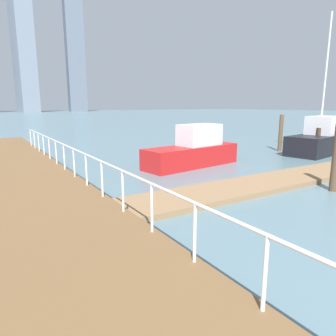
{
  "coord_description": "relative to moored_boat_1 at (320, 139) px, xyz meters",
  "views": [
    {
      "loc": [
        -6.08,
        2.08,
        3.05
      ],
      "look_at": [
        -1.02,
        10.2,
        1.06
      ],
      "focal_mm": 32.68,
      "sensor_mm": 36.0,
      "label": 1
    }
  ],
  "objects": [
    {
      "name": "moored_boat_2",
      "position": [
        -9.15,
        1.03,
        -0.15
      ],
      "size": [
        5.48,
        2.34,
        2.08
      ],
      "color": "red",
      "rests_on": "ground_plane"
    },
    {
      "name": "dock_piling_1",
      "position": [
        -1.28,
        2.01,
        0.28
      ],
      "size": [
        0.26,
        0.26,
        2.4
      ],
      "primitive_type": "cylinder",
      "color": "brown",
      "rests_on": "ground_plane"
    },
    {
      "name": "moored_boat_1",
      "position": [
        0.0,
        0.0,
        0.0
      ],
      "size": [
        5.42,
        2.82,
        8.34
      ],
      "color": "black",
      "rests_on": "ground_plane"
    },
    {
      "name": "dock_piling_2",
      "position": [
        -0.62,
        -0.24,
        -0.08
      ],
      "size": [
        0.28,
        0.28,
        1.67
      ],
      "primitive_type": "cylinder",
      "color": "#473826",
      "rests_on": "ground_plane"
    },
    {
      "name": "skyline_tower_5",
      "position": [
        22.14,
        131.7,
        22.71
      ],
      "size": [
        7.96,
        6.71,
        47.25
      ],
      "primitive_type": "cube",
      "rotation": [
        0.0,
        0.0,
        -0.08
      ],
      "color": "slate",
      "rests_on": "ground_plane"
    },
    {
      "name": "skyline_tower_4",
      "position": [
        0.74,
        128.68,
        35.52
      ],
      "size": [
        7.51,
        13.5,
        72.88
      ],
      "primitive_type": "cube",
      "rotation": [
        0.0,
        0.0,
        0.08
      ],
      "color": "gray",
      "rests_on": "ground_plane"
    },
    {
      "name": "floating_dock",
      "position": [
        -8.49,
        -3.54,
        -0.83
      ],
      "size": [
        14.49,
        2.0,
        0.18
      ],
      "primitive_type": "cube",
      "color": "#93704C",
      "rests_on": "ground_plane"
    },
    {
      "name": "dock_piling_3",
      "position": [
        -7.66,
        -5.37,
        0.28
      ],
      "size": [
        0.28,
        0.28,
        2.4
      ],
      "primitive_type": "cylinder",
      "color": "brown",
      "rests_on": "ground_plane"
    },
    {
      "name": "boardwalk_railing",
      "position": [
        -15.38,
        -2.91,
        0.31
      ],
      "size": [
        0.06,
        26.95,
        1.08
      ],
      "color": "white",
      "rests_on": "boardwalk"
    },
    {
      "name": "ground_plane",
      "position": [
        -12.23,
        6.69,
        -0.92
      ],
      "size": [
        300.0,
        300.0,
        0.0
      ],
      "primitive_type": "plane",
      "color": "slate"
    }
  ]
}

